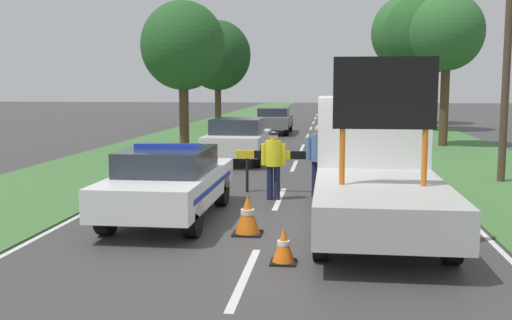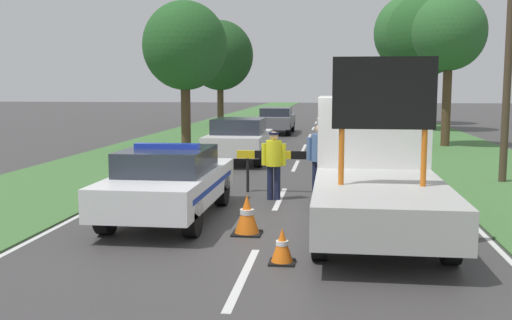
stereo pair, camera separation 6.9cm
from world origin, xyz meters
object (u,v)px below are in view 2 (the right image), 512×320
Objects in this scene: traffic_cone_behind_barrier at (247,215)px; queued_car_suv_grey at (276,120)px; road_barrier at (291,159)px; traffic_cone_near_police at (121,199)px; roadside_tree_mid_left at (410,33)px; roadside_tree_near_right at (185,46)px; police_car at (169,181)px; roadside_tree_far_left at (220,56)px; traffic_cone_centre_front at (282,246)px; police_officer at (274,159)px; pedestrian_civilian at (320,155)px; queued_car_van_white at (239,139)px; roadside_tree_mid_right at (449,33)px; roadside_tree_near_left at (426,35)px; queued_car_sedan_silver at (352,128)px; traffic_cone_near_truck at (366,184)px; work_truck at (374,164)px; utility_pole at (510,37)px.

traffic_cone_behind_barrier is 22.25m from queued_car_suv_grey.
traffic_cone_near_police is at bearing -140.82° from road_barrier.
roadside_tree_mid_left reaches higher than traffic_cone_behind_barrier.
traffic_cone_behind_barrier is 14.48m from roadside_tree_near_right.
police_car is 0.67× the size of roadside_tree_far_left.
traffic_cone_centre_front is at bearing -65.33° from traffic_cone_behind_barrier.
police_officer is 0.18× the size of roadside_tree_mid_left.
traffic_cone_behind_barrier is (-1.18, -3.71, -0.65)m from pedestrian_civilian.
roadside_tree_mid_left reaches higher than pedestrian_civilian.
roadside_tree_near_right is (-2.70, 3.33, 3.36)m from queued_car_van_white.
roadside_tree_mid_right is at bearing 57.67° from traffic_cone_near_police.
roadside_tree_near_left is 9.38m from roadside_tree_mid_right.
traffic_cone_near_police is at bearing 69.13° from queued_car_sedan_silver.
roadside_tree_far_left is (-6.99, 24.53, 3.50)m from pedestrian_civilian.
roadside_tree_mid_right is at bearing -92.61° from roadside_tree_near_left.
queued_car_suv_grey is (-3.85, 6.97, -0.09)m from queued_car_sedan_silver.
road_barrier is 4.22m from traffic_cone_behind_barrier.
roadside_tree_mid_right is at bearing 49.12° from pedestrian_civilian.
traffic_cone_near_truck is (1.10, 0.21, -0.69)m from pedestrian_civilian.
queued_car_sedan_silver is at bearing 69.13° from traffic_cone_near_police.
police_officer is 0.37× the size of queued_car_sedan_silver.
traffic_cone_behind_barrier reaches higher than traffic_cone_centre_front.
roadside_tree_near_right reaches higher than road_barrier.
roadside_tree_near_left is (6.19, 21.30, 4.63)m from road_barrier.
pedestrian_civilian is at bearing 84.61° from queued_car_sedan_silver.
road_barrier is at bearing -90.37° from police_officer.
police_officer is 6.93m from queued_car_van_white.
queued_car_suv_grey is (-1.58, 22.19, 0.40)m from traffic_cone_behind_barrier.
pedestrian_civilian is 2.76× the size of traffic_cone_near_truck.
traffic_cone_behind_barrier is (-2.28, -3.92, 0.04)m from traffic_cone_near_truck.
pedestrian_civilian is 0.41× the size of queued_car_sedan_silver.
queued_car_van_white is (-3.97, 6.01, 0.48)m from traffic_cone_near_truck.
roadside_tree_mid_right is at bearing -95.88° from police_officer.
traffic_cone_near_truck is at bearing -91.20° from work_truck.
queued_car_suv_grey is (0.11, 12.26, -0.03)m from queued_car_van_white.
queued_car_suv_grey is at bearing 142.18° from roadside_tree_mid_right.
queued_car_suv_grey is (-2.06, 18.03, -0.09)m from road_barrier.
roadside_tree_near_left is (8.36, 15.52, 4.69)m from queued_car_van_white.
traffic_cone_centre_front is at bearing -41.98° from traffic_cone_near_police.
roadside_tree_mid_right is at bearing 15.00° from roadside_tree_near_right.
traffic_cone_near_police is 27.08m from roadside_tree_far_left.
traffic_cone_behind_barrier is at bearing -29.50° from traffic_cone_near_police.
work_truck is 2.67m from traffic_cone_behind_barrier.
utility_pole reaches higher than traffic_cone_behind_barrier.
pedestrian_civilian is 0.40× the size of queued_car_van_white.
police_officer reaches higher than traffic_cone_behind_barrier.
roadside_tree_mid_left is (10.84, 17.91, 1.89)m from roadside_tree_near_right.
traffic_cone_centre_front is 0.08× the size of roadside_tree_far_left.
roadside_tree_far_left reaches higher than traffic_cone_near_truck.
police_officer reaches higher than queued_car_van_white.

